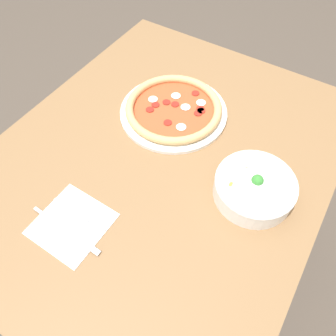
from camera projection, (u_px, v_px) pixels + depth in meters
ground_plane at (164, 251)px, 1.57m from camera, size 8.00×8.00×0.00m
dining_table at (162, 176)px, 1.05m from camera, size 1.16×0.93×0.75m
pizza at (174, 109)px, 1.05m from camera, size 0.35×0.35×0.04m
bowl at (254, 187)px, 0.86m from camera, size 0.21×0.21×0.08m
napkin at (72, 224)px, 0.83m from camera, size 0.18×0.18×0.00m
fork at (78, 215)px, 0.84m from camera, size 0.02×0.17×0.00m
knife at (63, 228)px, 0.82m from camera, size 0.02×0.22×0.01m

